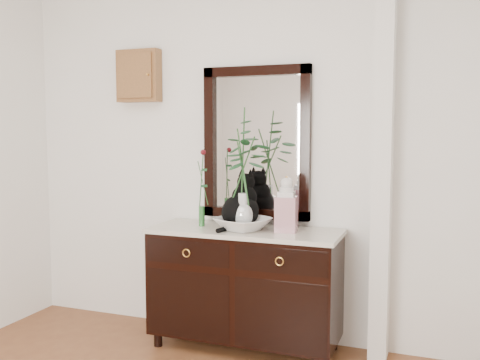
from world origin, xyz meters
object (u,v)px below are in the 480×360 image
at_px(cat, 240,200).
at_px(ginger_jar, 286,204).
at_px(sideboard, 245,282).
at_px(lotus_bowl, 243,224).

distance_m(cat, ginger_jar, 0.34).
relative_size(sideboard, ginger_jar, 3.50).
xyz_separation_m(cat, lotus_bowl, (0.05, -0.08, -0.15)).
distance_m(cat, lotus_bowl, 0.18).
bearing_deg(lotus_bowl, cat, 120.60).
distance_m(sideboard, ginger_jar, 0.64).
distance_m(lotus_bowl, ginger_jar, 0.33).
relative_size(sideboard, cat, 3.42).
bearing_deg(cat, lotus_bowl, -47.54).
height_order(sideboard, lotus_bowl, lotus_bowl).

